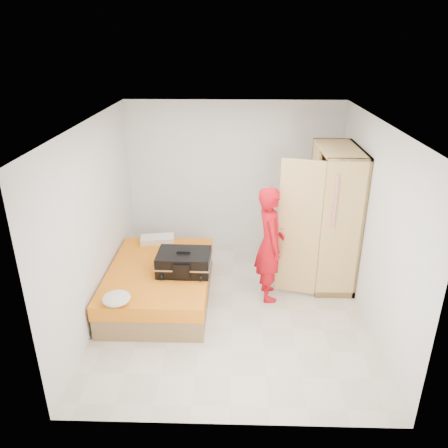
{
  "coord_description": "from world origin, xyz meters",
  "views": [
    {
      "loc": [
        0.03,
        -5.18,
        3.55
      ],
      "look_at": [
        -0.13,
        0.69,
        1.0
      ],
      "focal_mm": 35.0,
      "sensor_mm": 36.0,
      "label": 1
    }
  ],
  "objects_px": {
    "person": "(270,244)",
    "round_cushion": "(116,298)",
    "wardrobe": "(330,221)",
    "suitcase": "(184,262)",
    "bed": "(160,283)"
  },
  "relations": [
    {
      "from": "wardrobe",
      "to": "person",
      "type": "bearing_deg",
      "value": -151.25
    },
    {
      "from": "bed",
      "to": "wardrobe",
      "type": "height_order",
      "value": "wardrobe"
    },
    {
      "from": "bed",
      "to": "round_cushion",
      "type": "bearing_deg",
      "value": -112.86
    },
    {
      "from": "wardrobe",
      "to": "suitcase",
      "type": "bearing_deg",
      "value": -161.61
    },
    {
      "from": "bed",
      "to": "round_cushion",
      "type": "distance_m",
      "value": 1.01
    },
    {
      "from": "bed",
      "to": "round_cushion",
      "type": "relative_size",
      "value": 5.78
    },
    {
      "from": "person",
      "to": "round_cushion",
      "type": "height_order",
      "value": "person"
    },
    {
      "from": "suitcase",
      "to": "round_cushion",
      "type": "xyz_separation_m",
      "value": [
        -0.75,
        -0.81,
        -0.08
      ]
    },
    {
      "from": "wardrobe",
      "to": "suitcase",
      "type": "height_order",
      "value": "wardrobe"
    },
    {
      "from": "wardrobe",
      "to": "bed",
      "type": "bearing_deg",
      "value": -165.82
    },
    {
      "from": "wardrobe",
      "to": "round_cushion",
      "type": "bearing_deg",
      "value": -152.16
    },
    {
      "from": "round_cushion",
      "to": "wardrobe",
      "type": "bearing_deg",
      "value": 27.84
    },
    {
      "from": "person",
      "to": "round_cushion",
      "type": "xyz_separation_m",
      "value": [
        -1.94,
        -1.01,
        -0.28
      ]
    },
    {
      "from": "wardrobe",
      "to": "suitcase",
      "type": "distance_m",
      "value": 2.27
    },
    {
      "from": "suitcase",
      "to": "round_cushion",
      "type": "relative_size",
      "value": 2.18
    }
  ]
}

